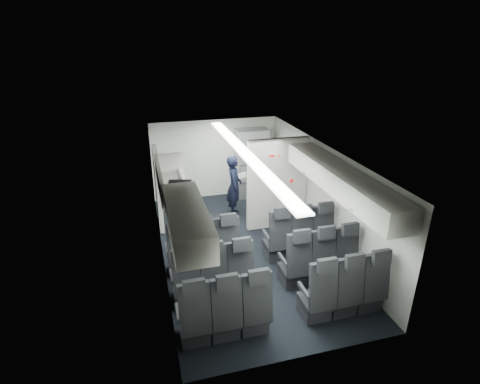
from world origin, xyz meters
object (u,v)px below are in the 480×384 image
seat_row_rear (287,304)px  seat_row_front (252,245)px  galley_unit (251,163)px  boarding_door (158,188)px  carry_on_bag (180,189)px  flight_attendant (234,186)px  seat_row_mid (267,271)px

seat_row_rear → seat_row_front: bearing=90.0°
galley_unit → boarding_door: 2.84m
seat_row_rear → carry_on_bag: carry_on_bag is taller
seat_row_front → seat_row_rear: size_ratio=1.00×
seat_row_rear → flight_attendant: 4.02m
boarding_door → carry_on_bag: size_ratio=4.84×
seat_row_mid → carry_on_bag: size_ratio=8.67×
seat_row_mid → flight_attendant: bearing=86.4°
seat_row_front → flight_attendant: size_ratio=2.16×
seat_row_front → flight_attendant: 2.24m
carry_on_bag → boarding_door: bearing=110.7°
seat_row_mid → galley_unit: 4.30m
boarding_door → flight_attendant: boarding_door is taller
seat_row_front → seat_row_mid: (0.00, -0.90, 0.00)m
boarding_door → flight_attendant: size_ratio=1.20×
seat_row_mid → galley_unit: size_ratio=1.75×
seat_row_rear → carry_on_bag: 2.54m
galley_unit → flight_attendant: bearing=-125.7°
seat_row_mid → carry_on_bag: (-1.35, 0.74, 1.40)m
seat_row_rear → seat_row_mid: bearing=90.0°
galley_unit → boarding_door: (-2.59, -1.17, 0.00)m
boarding_door → galley_unit: bearing=24.3°
seat_row_mid → carry_on_bag: bearing=151.4°
seat_row_mid → seat_row_rear: same height
seat_row_front → galley_unit: galley_unit is taller
flight_attendant → carry_on_bag: carry_on_bag is taller
seat_row_mid → carry_on_bag: 2.08m
seat_row_front → galley_unit: (0.95, 3.25, 0.55)m
seat_row_front → galley_unit: size_ratio=1.75×
carry_on_bag → seat_row_rear: bearing=-37.1°
seat_row_front → boarding_door: (-1.64, 2.09, 0.55)m
seat_row_rear → galley_unit: bearing=79.4°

